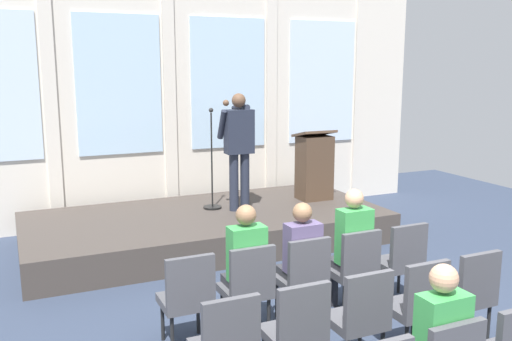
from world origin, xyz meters
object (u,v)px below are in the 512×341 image
chair_r1_c1 (297,327)px  chair_r1_c2 (360,314)px  mic_stand (212,187)px  chair_r0_c4 (401,258)px  chair_r0_c2 (304,275)px  chair_r0_c3 (355,266)px  audience_r2_c2 (436,341)px  lectern (314,166)px  chair_r1_c3 (417,302)px  speaker (239,143)px  audience_r0_c3 (351,244)px  chair_r0_c0 (187,295)px  audience_r0_c1 (245,262)px  chair_r0_c1 (248,284)px  audience_r0_c2 (300,255)px  chair_r1_c4 (469,291)px

chair_r1_c1 → chair_r1_c2: 0.62m
mic_stand → chair_r0_c4: (1.06, -3.24, -0.25)m
chair_r0_c2 → chair_r1_c1: 1.18m
chair_r0_c3 → audience_r2_c2: audience_r2_c2 is taller
lectern → chair_r1_c3: bearing=-107.5°
lectern → chair_r1_c1: bearing=-121.5°
speaker → chair_r1_c2: 4.14m
speaker → audience_r0_c3: bearing=-88.2°
chair_r0_c0 → audience_r2_c2: 2.29m
chair_r0_c0 → chair_r1_c1: 1.18m
chair_r0_c4 → chair_r1_c3: size_ratio=1.00×
speaker → audience_r0_c1: 3.22m
audience_r0_c1 → chair_r0_c2: audience_r0_c1 is taller
mic_stand → audience_r0_c1: 3.26m
chair_r0_c4 → chair_r1_c2: bearing=-140.9°
chair_r0_c1 → lectern: bearing=51.0°
lectern → chair_r0_c0: 4.47m
lectern → chair_r0_c2: bearing=-121.5°
audience_r2_c2 → chair_r0_c0: bearing=122.7°
audience_r0_c2 → chair_r1_c2: (0.00, -1.09, -0.18)m
mic_stand → audience_r0_c1: bearing=-104.1°
chair_r0_c0 → audience_r0_c2: bearing=3.9°
mic_stand → chair_r0_c3: (0.44, -3.24, -0.25)m
chair_r0_c4 → chair_r1_c3: 1.18m
chair_r0_c0 → chair_r1_c4: same height
mic_stand → chair_r0_c2: bearing=-93.1°
speaker → chair_r0_c4: 3.22m
speaker → chair_r0_c3: bearing=-88.2°
audience_r0_c1 → audience_r0_c2: audience_r0_c1 is taller
chair_r0_c1 → chair_r1_c3: same height
lectern → chair_r0_c1: 4.06m
speaker → chair_r1_c2: size_ratio=1.89×
audience_r0_c2 → chair_r1_c4: audience_r0_c2 is taller
mic_stand → chair_r0_c0: size_ratio=1.65×
chair_r0_c0 → chair_r0_c4: 2.47m
audience_r0_c3 → chair_r0_c4: audience_r0_c3 is taller
audience_r0_c2 → audience_r0_c3: (0.62, -0.00, 0.04)m
chair_r0_c2 → chair_r1_c3: (0.62, -1.00, 0.00)m
audience_r0_c2 → chair_r1_c2: audience_r0_c2 is taller
chair_r1_c1 → chair_r1_c3: bearing=0.0°
chair_r0_c1 → audience_r0_c3: (1.23, 0.08, 0.22)m
chair_r0_c4 → audience_r2_c2: 2.29m
chair_r1_c2 → audience_r0_c3: bearing=60.3°
chair_r0_c0 → chair_r0_c3: (1.85, 0.00, 0.00)m
chair_r0_c4 → chair_r1_c4: same height
speaker → chair_r1_c3: 4.11m
mic_stand → chair_r0_c1: bearing=-103.8°
audience_r0_c2 → chair_r1_c3: (0.62, -1.09, -0.18)m
chair_r0_c1 → chair_r0_c2: (0.62, 0.00, 0.00)m
chair_r0_c2 → chair_r0_c4: size_ratio=1.00×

